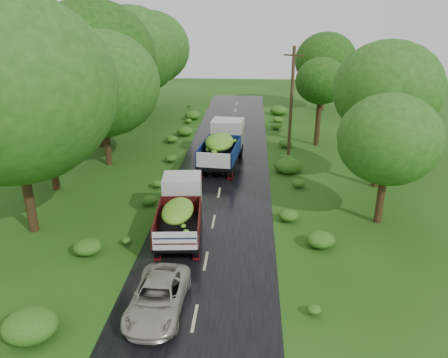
# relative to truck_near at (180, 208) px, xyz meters

# --- Properties ---
(ground) EXTENTS (120.00, 120.00, 0.00)m
(ground) POSITION_rel_truck_near_xyz_m (1.57, -6.66, -1.41)
(ground) COLOR #1B3F0D
(ground) RESTS_ON ground
(road) EXTENTS (6.50, 80.00, 0.02)m
(road) POSITION_rel_truck_near_xyz_m (1.57, -1.66, -1.40)
(road) COLOR black
(road) RESTS_ON ground
(road_lines) EXTENTS (0.12, 69.60, 0.00)m
(road_lines) POSITION_rel_truck_near_xyz_m (1.57, -0.66, -1.38)
(road_lines) COLOR #BFB78C
(road_lines) RESTS_ON road
(truck_near) EXTENTS (2.59, 6.07, 2.48)m
(truck_near) POSITION_rel_truck_near_xyz_m (0.00, 0.00, 0.00)
(truck_near) COLOR black
(truck_near) RESTS_ON ground
(truck_far) EXTENTS (3.12, 7.05, 2.87)m
(truck_far) POSITION_rel_truck_near_xyz_m (1.45, 10.89, 0.22)
(truck_far) COLOR black
(truck_far) RESTS_ON ground
(car) EXTENTS (2.06, 4.31, 1.18)m
(car) POSITION_rel_truck_near_xyz_m (0.13, -6.29, -0.79)
(car) COLOR #A7A494
(car) RESTS_ON road
(utility_pole) EXTENTS (1.40, 0.67, 8.42)m
(utility_pole) POSITION_rel_truck_near_xyz_m (6.38, 12.20, 2.93)
(utility_pole) COLOR #382616
(utility_pole) RESTS_ON ground
(trees_left) EXTENTS (6.28, 34.70, 9.39)m
(trees_left) POSITION_rel_truck_near_xyz_m (-8.36, 15.11, 5.31)
(trees_left) COLOR black
(trees_left) RESTS_ON ground
(trees_right) EXTENTS (5.88, 31.43, 7.93)m
(trees_right) POSITION_rel_truck_near_xyz_m (10.91, 14.65, 4.09)
(trees_right) COLOR black
(trees_right) RESTS_ON ground
(shrubs) EXTENTS (11.90, 44.00, 0.70)m
(shrubs) POSITION_rel_truck_near_xyz_m (1.57, 7.34, -1.06)
(shrubs) COLOR #255D16
(shrubs) RESTS_ON ground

